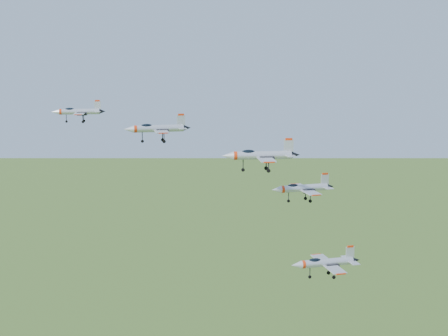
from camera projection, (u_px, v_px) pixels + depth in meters
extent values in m
cylinder|color=#B1B5BF|center=(79.00, 112.00, 123.78)|extent=(7.88, 1.61, 1.13)
cone|color=#B1B5BF|center=(55.00, 112.00, 123.21)|extent=(1.63, 1.22, 1.13)
cone|color=black|center=(103.00, 111.00, 124.32)|extent=(1.27, 1.03, 0.96)
ellipsoid|color=black|center=(70.00, 110.00, 123.47)|extent=(1.96, 0.93, 0.72)
cube|color=#B1B5BF|center=(79.00, 114.00, 121.46)|extent=(2.23, 3.94, 0.12)
cube|color=#B1B5BF|center=(82.00, 112.00, 126.22)|extent=(2.23, 3.94, 0.12)
cube|color=#B1B5BF|center=(97.00, 105.00, 124.00)|extent=(1.31, 0.18, 1.83)
cube|color=red|center=(97.00, 101.00, 123.83)|extent=(0.96, 0.18, 0.30)
cylinder|color=#B1B5BF|center=(159.00, 128.00, 111.02)|extent=(8.89, 1.57, 1.28)
cone|color=#B1B5BF|center=(129.00, 129.00, 109.89)|extent=(1.81, 1.34, 1.28)
cone|color=black|center=(187.00, 128.00, 112.10)|extent=(1.41, 1.13, 1.09)
ellipsoid|color=black|center=(147.00, 126.00, 110.47)|extent=(2.19, 0.99, 0.81)
cube|color=#B1B5BF|center=(162.00, 132.00, 108.45)|extent=(2.40, 4.40, 0.14)
cube|color=#B1B5BF|center=(158.00, 128.00, 113.75)|extent=(2.40, 4.40, 0.14)
cube|color=#B1B5BF|center=(181.00, 121.00, 111.64)|extent=(1.48, 0.17, 2.07)
cube|color=red|center=(181.00, 115.00, 111.45)|extent=(1.09, 0.17, 0.34)
cylinder|color=#B1B5BF|center=(262.00, 155.00, 103.75)|extent=(9.80, 2.22, 1.40)
cone|color=#B1B5BF|center=(228.00, 156.00, 103.18)|extent=(2.05, 1.56, 1.40)
cone|color=black|center=(295.00, 155.00, 104.30)|extent=(1.61, 1.32, 1.19)
ellipsoid|color=black|center=(248.00, 152.00, 103.42)|extent=(2.45, 1.21, 0.89)
cube|color=#B1B5BF|center=(267.00, 160.00, 100.86)|extent=(2.88, 4.94, 0.15)
cube|color=#B1B5BF|center=(261.00, 154.00, 106.78)|extent=(2.88, 4.94, 0.15)
cube|color=#B1B5BF|center=(289.00, 146.00, 103.92)|extent=(1.62, 0.27, 2.27)
cube|color=red|center=(289.00, 139.00, 103.71)|extent=(1.20, 0.25, 0.38)
cylinder|color=#B1B5BF|center=(304.00, 188.00, 125.52)|extent=(10.01, 2.31, 1.43)
cone|color=#B1B5BF|center=(276.00, 190.00, 123.93)|extent=(2.10, 1.60, 1.43)
cone|color=black|center=(330.00, 186.00, 127.04)|extent=(1.65, 1.35, 1.22)
ellipsoid|color=black|center=(293.00, 186.00, 124.78)|extent=(2.51, 1.24, 0.91)
cube|color=#B1B5BF|center=(311.00, 192.00, 122.70)|extent=(2.96, 5.06, 0.15)
cube|color=#B1B5BF|center=(299.00, 186.00, 128.55)|extent=(2.96, 5.06, 0.15)
cube|color=#B1B5BF|center=(325.00, 180.00, 126.46)|extent=(1.66, 0.28, 2.31)
cube|color=red|center=(325.00, 174.00, 126.25)|extent=(1.22, 0.26, 0.39)
cylinder|color=#B1B5BF|center=(327.00, 262.00, 107.78)|extent=(9.46, 1.92, 1.36)
cone|color=#B1B5BF|center=(296.00, 265.00, 106.43)|extent=(1.96, 1.47, 1.36)
cone|color=black|center=(356.00, 260.00, 109.07)|extent=(1.53, 1.24, 1.15)
ellipsoid|color=black|center=(315.00, 261.00, 107.14)|extent=(2.35, 1.11, 0.86)
cube|color=#B1B5BF|center=(335.00, 269.00, 105.08)|extent=(2.67, 4.73, 0.15)
cube|color=#B1B5BF|center=(322.00, 259.00, 110.66)|extent=(2.67, 4.73, 0.15)
cube|color=#B1B5BF|center=(350.00, 253.00, 108.55)|extent=(1.57, 0.22, 2.19)
cube|color=red|center=(350.00, 246.00, 108.34)|extent=(1.15, 0.21, 0.37)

